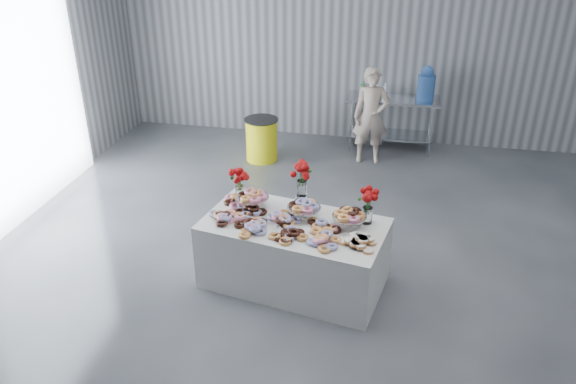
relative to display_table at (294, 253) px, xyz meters
name	(u,v)px	position (x,y,z in m)	size (l,w,h in m)	color
ground	(307,285)	(0.16, -0.03, -0.38)	(9.00, 9.00, 0.00)	#34373B
room_walls	(283,39)	(-0.12, 0.04, 2.26)	(8.04, 9.04, 4.02)	gray
display_table	(294,253)	(0.00, 0.00, 0.00)	(1.90, 1.00, 0.75)	silver
prep_table	(392,114)	(0.88, 4.07, 0.24)	(1.50, 0.60, 0.90)	silver
donut_mounds	(293,222)	(0.00, -0.05, 0.42)	(1.80, 0.80, 0.09)	#E29952
cake_stand_left	(252,196)	(-0.51, 0.25, 0.52)	(0.36, 0.36, 0.17)	silver
cake_stand_mid	(304,206)	(0.08, 0.14, 0.52)	(0.36, 0.36, 0.17)	silver
cake_stand_right	(349,215)	(0.57, 0.05, 0.52)	(0.36, 0.36, 0.17)	silver
danish_pile	(360,240)	(0.71, -0.29, 0.43)	(0.48, 0.48, 0.11)	white
bouquet_left	(240,177)	(-0.69, 0.39, 0.67)	(0.26, 0.26, 0.42)	white
bouquet_right	(368,198)	(0.74, 0.16, 0.67)	(0.26, 0.26, 0.42)	white
bouquet_center	(302,176)	(0.02, 0.35, 0.75)	(0.26, 0.26, 0.57)	silver
water_jug	(426,84)	(1.38, 4.07, 0.77)	(0.28, 0.28, 0.55)	#3F78D6
drink_bottles	(374,90)	(0.56, 3.97, 0.66)	(0.54, 0.08, 0.27)	#268C33
person	(371,116)	(0.56, 3.48, 0.39)	(0.56, 0.37, 1.53)	#CC8C93
trash_barrel	(262,139)	(-1.14, 3.19, -0.03)	(0.54, 0.54, 0.70)	#FFF415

